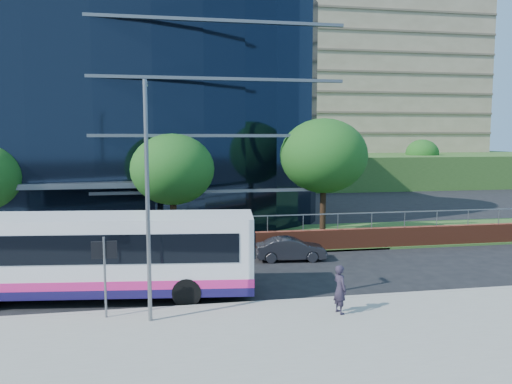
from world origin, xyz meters
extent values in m
cube|color=#2D511E|center=(24.00, 11.00, 0.06)|extent=(36.00, 8.00, 0.12)
cube|color=black|center=(-4.00, 24.00, 8.00)|extent=(38.00, 16.00, 16.00)
cube|color=maroon|center=(20.00, 7.30, 0.60)|extent=(34.00, 0.40, 1.20)
cube|color=slate|center=(20.00, 7.30, 2.08)|extent=(34.00, 0.06, 0.06)
cube|color=#2D511E|center=(32.00, 56.00, 2.00)|extent=(60.00, 42.00, 4.00)
cube|color=gray|center=(32.00, 58.00, 17.00)|extent=(50.00, 12.00, 26.00)
cylinder|color=slate|center=(4.50, -1.60, 1.55)|extent=(0.08, 0.08, 2.80)
cube|color=black|center=(4.50, -1.58, 2.50)|extent=(0.85, 0.06, 0.60)
cylinder|color=black|center=(7.00, 9.00, 1.54)|extent=(0.36, 0.36, 3.08)
ellipsoid|color=#1E5017|center=(7.00, 9.00, 4.55)|extent=(4.62, 4.62, 3.93)
cylinder|color=black|center=(16.00, 10.00, 1.76)|extent=(0.36, 0.36, 3.52)
ellipsoid|color=#1E5017|center=(16.00, 10.00, 5.20)|extent=(5.28, 5.28, 4.49)
cylinder|color=black|center=(24.00, 40.00, 1.54)|extent=(0.36, 0.36, 3.08)
ellipsoid|color=#1E5017|center=(24.00, 40.00, 4.55)|extent=(4.62, 4.62, 3.93)
cylinder|color=black|center=(40.00, 42.00, 1.43)|extent=(0.36, 0.36, 2.86)
ellipsoid|color=#1E5017|center=(40.00, 42.00, 4.23)|extent=(4.29, 4.29, 3.65)
cylinder|color=slate|center=(6.00, -2.20, 4.15)|extent=(0.14, 0.14, 8.00)
cube|color=slate|center=(6.00, -1.85, 8.05)|extent=(0.15, 0.70, 0.12)
cube|color=silver|center=(3.98, 1.09, 1.83)|extent=(12.25, 4.17, 2.89)
cube|color=#181148|center=(3.98, 1.09, 0.55)|extent=(12.28, 4.22, 0.33)
cube|color=#E3217C|center=(3.98, 1.09, 0.87)|extent=(12.28, 4.22, 0.33)
cube|color=black|center=(4.63, 1.01, 2.24)|extent=(9.88, 3.93, 1.09)
cylinder|color=black|center=(7.29, -0.57, 0.55)|extent=(1.12, 0.46, 1.09)
imported|color=black|center=(12.87, 5.58, 0.59)|extent=(3.69, 1.58, 1.18)
imported|color=#262030|center=(12.53, -2.65, 1.01)|extent=(0.55, 0.71, 1.72)
camera|label=1|loc=(6.58, -18.81, 6.29)|focal=35.00mm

